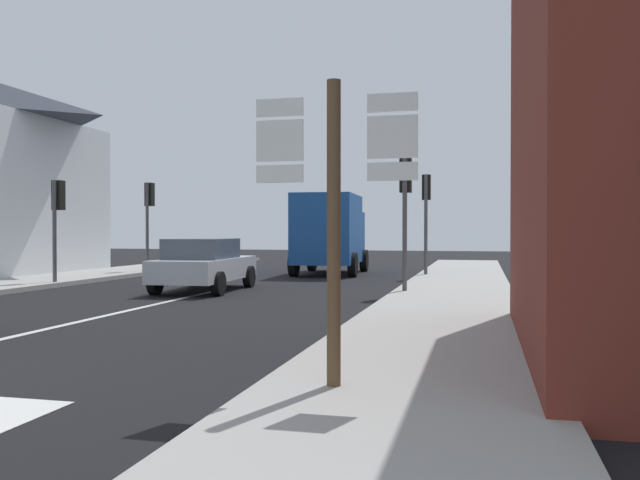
{
  "coord_description": "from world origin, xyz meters",
  "views": [
    {
      "loc": [
        7.24,
        -5.64,
        1.7
      ],
      "look_at": [
        3.77,
        8.58,
        1.49
      ],
      "focal_mm": 37.28,
      "sensor_mm": 36.0,
      "label": 1
    }
  ],
  "objects_px": {
    "sedan_far": "(204,264)",
    "delivery_truck": "(330,232)",
    "traffic_light_far_left": "(149,207)",
    "traffic_light_far_right": "(426,201)",
    "traffic_light_near_left": "(57,208)",
    "traffic_light_near_right": "(405,194)",
    "route_sign_post": "(334,209)"
  },
  "relations": [
    {
      "from": "sedan_far",
      "to": "delivery_truck",
      "type": "height_order",
      "value": "delivery_truck"
    },
    {
      "from": "traffic_light_far_left",
      "to": "traffic_light_far_right",
      "type": "bearing_deg",
      "value": 3.0
    },
    {
      "from": "traffic_light_near_left",
      "to": "traffic_light_near_right",
      "type": "height_order",
      "value": "traffic_light_near_right"
    },
    {
      "from": "route_sign_post",
      "to": "traffic_light_near_left",
      "type": "bearing_deg",
      "value": 134.73
    },
    {
      "from": "traffic_light_far_left",
      "to": "traffic_light_near_right",
      "type": "relative_size",
      "value": 0.99
    },
    {
      "from": "route_sign_post",
      "to": "traffic_light_near_right",
      "type": "relative_size",
      "value": 0.89
    },
    {
      "from": "sedan_far",
      "to": "traffic_light_far_left",
      "type": "bearing_deg",
      "value": 128.99
    },
    {
      "from": "route_sign_post",
      "to": "traffic_light_far_left",
      "type": "bearing_deg",
      "value": 123.28
    },
    {
      "from": "route_sign_post",
      "to": "traffic_light_near_left",
      "type": "height_order",
      "value": "traffic_light_near_left"
    },
    {
      "from": "traffic_light_far_right",
      "to": "traffic_light_near_left",
      "type": "bearing_deg",
      "value": -149.45
    },
    {
      "from": "delivery_truck",
      "to": "traffic_light_far_left",
      "type": "relative_size",
      "value": 1.44
    },
    {
      "from": "route_sign_post",
      "to": "traffic_light_near_right",
      "type": "xyz_separation_m",
      "value": [
        -0.5,
        10.83,
        0.75
      ]
    },
    {
      "from": "delivery_truck",
      "to": "traffic_light_near_left",
      "type": "xyz_separation_m",
      "value": [
        -6.82,
        -7.37,
        0.73
      ]
    },
    {
      "from": "delivery_truck",
      "to": "traffic_light_near_left",
      "type": "distance_m",
      "value": 10.07
    },
    {
      "from": "delivery_truck",
      "to": "route_sign_post",
      "type": "height_order",
      "value": "route_sign_post"
    },
    {
      "from": "route_sign_post",
      "to": "traffic_light_near_left",
      "type": "relative_size",
      "value": 0.99
    },
    {
      "from": "traffic_light_far_right",
      "to": "traffic_light_near_right",
      "type": "bearing_deg",
      "value": -90.0
    },
    {
      "from": "delivery_truck",
      "to": "traffic_light_near_right",
      "type": "relative_size",
      "value": 1.42
    },
    {
      "from": "sedan_far",
      "to": "traffic_light_near_left",
      "type": "relative_size",
      "value": 1.33
    },
    {
      "from": "route_sign_post",
      "to": "traffic_light_near_left",
      "type": "xyz_separation_m",
      "value": [
        -11.11,
        11.22,
        0.47
      ]
    },
    {
      "from": "traffic_light_near_left",
      "to": "sedan_far",
      "type": "bearing_deg",
      "value": -5.35
    },
    {
      "from": "delivery_truck",
      "to": "traffic_light_far_left",
      "type": "height_order",
      "value": "traffic_light_far_left"
    },
    {
      "from": "traffic_light_far_left",
      "to": "traffic_light_near_left",
      "type": "height_order",
      "value": "traffic_light_far_left"
    },
    {
      "from": "sedan_far",
      "to": "route_sign_post",
      "type": "distance_m",
      "value": 12.42
    },
    {
      "from": "delivery_truck",
      "to": "traffic_light_far_left",
      "type": "bearing_deg",
      "value": -166.3
    },
    {
      "from": "sedan_far",
      "to": "route_sign_post",
      "type": "xyz_separation_m",
      "value": [
        6.11,
        -10.75,
        1.15
      ]
    },
    {
      "from": "traffic_light_near_right",
      "to": "traffic_light_far_right",
      "type": "bearing_deg",
      "value": 90.0
    },
    {
      "from": "traffic_light_far_right",
      "to": "traffic_light_far_left",
      "type": "bearing_deg",
      "value": -177.0
    },
    {
      "from": "traffic_light_far_right",
      "to": "sedan_far",
      "type": "bearing_deg",
      "value": -129.82
    },
    {
      "from": "sedan_far",
      "to": "traffic_light_near_right",
      "type": "relative_size",
      "value": 1.19
    },
    {
      "from": "sedan_far",
      "to": "traffic_light_far_left",
      "type": "relative_size",
      "value": 1.21
    },
    {
      "from": "traffic_light_far_right",
      "to": "delivery_truck",
      "type": "bearing_deg",
      "value": 163.7
    }
  ]
}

